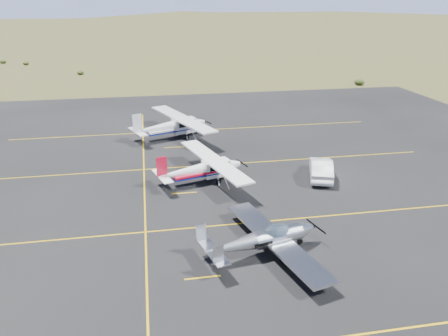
{
  "coord_description": "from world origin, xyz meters",
  "views": [
    {
      "loc": [
        -5.36,
        -23.18,
        14.34
      ],
      "look_at": [
        0.28,
        8.18,
        1.6
      ],
      "focal_mm": 35.0,
      "sensor_mm": 36.0,
      "label": 1
    }
  ],
  "objects_px": {
    "aircraft_plain": "(172,126)",
    "sedan": "(321,168)",
    "aircraft_low_wing": "(265,239)",
    "aircraft_cessna": "(202,168)"
  },
  "relations": [
    {
      "from": "aircraft_low_wing",
      "to": "sedan",
      "type": "xyz_separation_m",
      "value": [
        7.66,
        10.38,
        -0.21
      ]
    },
    {
      "from": "aircraft_low_wing",
      "to": "aircraft_plain",
      "type": "height_order",
      "value": "aircraft_plain"
    },
    {
      "from": "aircraft_plain",
      "to": "sedan",
      "type": "bearing_deg",
      "value": -70.28
    },
    {
      "from": "aircraft_cessna",
      "to": "aircraft_plain",
      "type": "relative_size",
      "value": 0.9
    },
    {
      "from": "sedan",
      "to": "aircraft_cessna",
      "type": "bearing_deg",
      "value": 14.29
    },
    {
      "from": "aircraft_low_wing",
      "to": "aircraft_plain",
      "type": "xyz_separation_m",
      "value": [
        -3.82,
        23.45,
        0.35
      ]
    },
    {
      "from": "aircraft_plain",
      "to": "sedan",
      "type": "relative_size",
      "value": 2.42
    },
    {
      "from": "aircraft_plain",
      "to": "sedan",
      "type": "distance_m",
      "value": 17.41
    },
    {
      "from": "aircraft_cessna",
      "to": "aircraft_plain",
      "type": "bearing_deg",
      "value": 81.05
    },
    {
      "from": "aircraft_cessna",
      "to": "aircraft_plain",
      "type": "distance_m",
      "value": 12.39
    }
  ]
}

